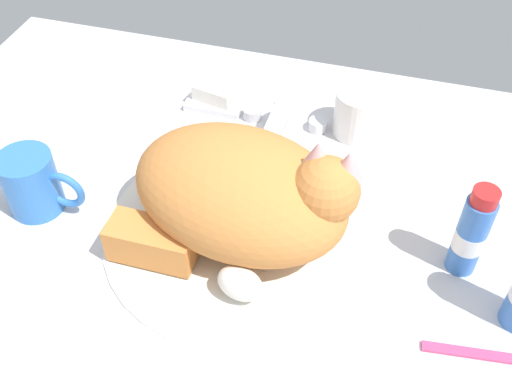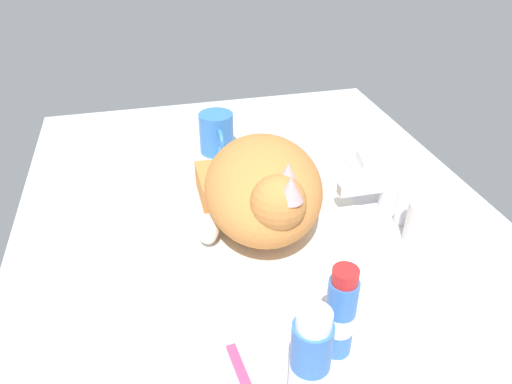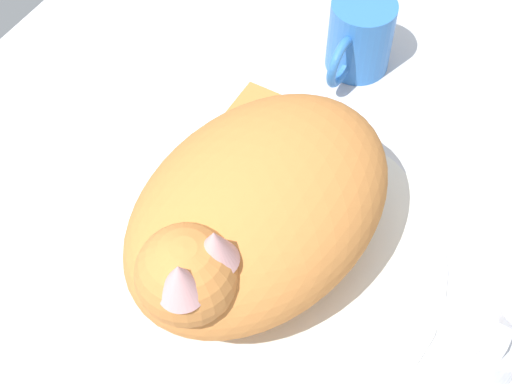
# 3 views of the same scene
# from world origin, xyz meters

# --- Properties ---
(ground_plane) EXTENTS (1.10, 0.83, 0.03)m
(ground_plane) POSITION_xyz_m (0.00, 0.00, -0.01)
(ground_plane) COLOR silver
(sink_basin) EXTENTS (0.35, 0.35, 0.01)m
(sink_basin) POSITION_xyz_m (0.00, 0.00, 0.00)
(sink_basin) COLOR silver
(sink_basin) RESTS_ON ground_plane
(faucet) EXTENTS (0.13, 0.12, 0.06)m
(faucet) POSITION_xyz_m (0.00, 0.21, 0.03)
(faucet) COLOR silver
(faucet) RESTS_ON ground_plane
(cat) EXTENTS (0.30, 0.24, 0.16)m
(cat) POSITION_xyz_m (0.01, -0.00, 0.08)
(cat) COLOR #D17F3D
(cat) RESTS_ON sink_basin
(coffee_mug) EXTENTS (0.11, 0.07, 0.09)m
(coffee_mug) POSITION_xyz_m (-0.27, -0.03, 0.04)
(coffee_mug) COLOR #3372C6
(coffee_mug) RESTS_ON ground_plane
(rinse_cup) EXTENTS (0.07, 0.07, 0.07)m
(rinse_cup) POSITION_xyz_m (0.11, 0.24, 0.04)
(rinse_cup) COLOR white
(rinse_cup) RESTS_ON ground_plane
(soap_dish) EXTENTS (0.09, 0.06, 0.01)m
(soap_dish) POSITION_xyz_m (-0.12, 0.25, 0.01)
(soap_dish) COLOR white
(soap_dish) RESTS_ON ground_plane
(soap_bar) EXTENTS (0.07, 0.05, 0.02)m
(soap_bar) POSITION_xyz_m (-0.12, 0.25, 0.02)
(soap_bar) COLOR white
(soap_bar) RESTS_ON soap_dish
(toothpaste_bottle) EXTENTS (0.04, 0.04, 0.13)m
(toothpaste_bottle) POSITION_xyz_m (0.27, 0.02, 0.06)
(toothpaste_bottle) COLOR #3870C6
(toothpaste_bottle) RESTS_ON ground_plane
(mouthwash_bottle) EXTENTS (0.04, 0.04, 0.15)m
(mouthwash_bottle) POSITION_xyz_m (0.34, -0.04, 0.07)
(mouthwash_bottle) COLOR #3870C6
(mouthwash_bottle) RESTS_ON ground_plane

